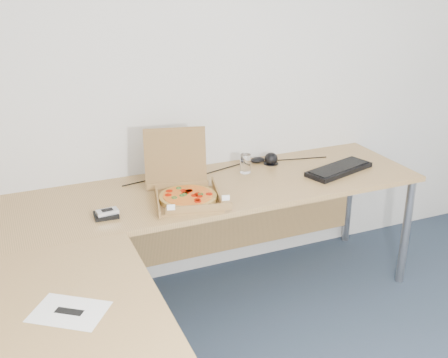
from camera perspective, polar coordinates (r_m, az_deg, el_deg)
name	(u,v)px	position (r m, az deg, el deg)	size (l,w,h in m)	color
desk	(177,236)	(2.64, -4.89, -5.90)	(2.50, 2.20, 0.73)	#AE834A
pizza_box	(187,193)	(2.93, -3.90, -1.43)	(0.34, 0.40, 0.35)	olive
drinking_glass	(245,164)	(3.29, 2.24, 1.61)	(0.06, 0.06, 0.11)	silver
keyboard	(339,169)	(3.39, 11.82, 0.98)	(0.45, 0.16, 0.03)	black
mouse	(258,160)	(3.47, 3.49, 1.99)	(0.10, 0.06, 0.03)	black
wallet	(106,215)	(2.81, -12.11, -3.66)	(0.12, 0.10, 0.02)	black
phone	(107,212)	(2.79, -12.00, -3.35)	(0.11, 0.06, 0.02)	#B2B5BA
paper_sheet	(69,312)	(2.14, -15.75, -13.09)	(0.26, 0.19, 0.00)	white
dome_speaker	(271,158)	(3.45, 4.91, 2.19)	(0.09, 0.09, 0.08)	black
cable_bundle	(224,169)	(3.36, -0.01, 1.09)	(0.64, 0.04, 0.01)	black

